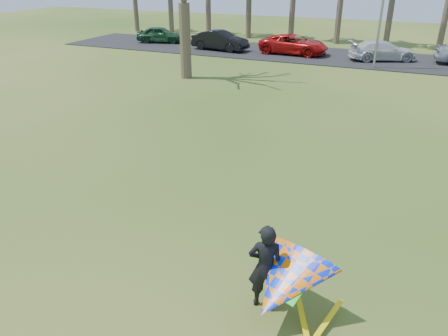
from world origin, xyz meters
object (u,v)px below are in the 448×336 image
at_px(car_1, 220,40).
at_px(car_3, 383,51).
at_px(kite_flyer, 282,281).
at_px(car_2, 294,44).
at_px(car_0, 160,34).

height_order(car_1, car_3, car_1).
xyz_separation_m(car_1, kite_flyer, (12.47, -25.64, 0.06)).
height_order(car_2, kite_flyer, kite_flyer).
xyz_separation_m(car_0, car_1, (6.17, -1.32, 0.07)).
distance_m(car_2, kite_flyer, 27.15).
xyz_separation_m(car_0, kite_flyer, (18.63, -26.96, 0.13)).
bearing_deg(car_1, car_3, -79.89).
height_order(car_0, kite_flyer, kite_flyer).
height_order(car_1, car_2, car_1).
relative_size(car_0, kite_flyer, 1.64).
xyz_separation_m(car_0, car_2, (11.85, -0.67, 0.04)).
bearing_deg(kite_flyer, car_2, 104.46).
bearing_deg(kite_flyer, car_1, 115.93).
bearing_deg(car_0, car_2, -108.81).
bearing_deg(car_2, car_3, -85.80).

